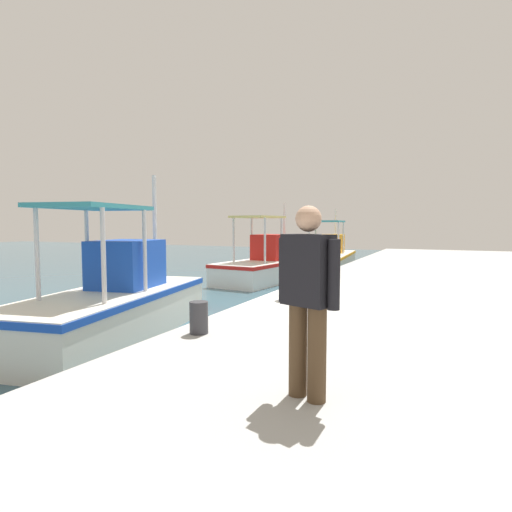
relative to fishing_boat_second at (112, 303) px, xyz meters
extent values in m
cube|color=silver|center=(-0.08, -0.02, -0.22)|extent=(5.50, 2.82, 0.94)
cube|color=#1947B7|center=(-0.08, -0.02, 0.17)|extent=(5.55, 2.87, 0.12)
cube|color=#1947B7|center=(0.56, 0.10, 0.76)|extent=(1.65, 1.38, 1.00)
cylinder|color=silver|center=(-1.12, -0.88, 1.07)|extent=(0.08, 0.08, 1.63)
cylinder|color=silver|center=(-1.36, 0.42, 1.07)|extent=(0.08, 0.08, 1.63)
cylinder|color=silver|center=(0.27, -0.62, 1.07)|extent=(0.08, 0.08, 1.63)
cylinder|color=silver|center=(0.03, 0.68, 1.07)|extent=(0.08, 0.08, 1.63)
cube|color=teal|center=(-0.55, -0.10, 1.93)|extent=(2.34, 1.76, 0.08)
cylinder|color=silver|center=(1.85, 0.35, 1.51)|extent=(0.10, 0.10, 2.52)
torus|color=orange|center=(0.56, 0.73, 0.76)|extent=(0.55, 0.20, 0.54)
cube|color=white|center=(8.84, 0.51, -0.26)|extent=(4.96, 2.52, 0.85)
cube|color=red|center=(8.84, 0.51, 0.08)|extent=(5.00, 2.56, 0.12)
cube|color=red|center=(9.43, 0.44, 0.67)|extent=(1.46, 1.33, 1.02)
cylinder|color=silver|center=(7.69, -0.05, 1.00)|extent=(0.08, 0.08, 1.68)
cylinder|color=silver|center=(7.86, 1.32, 1.00)|extent=(0.08, 0.08, 1.68)
cylinder|color=silver|center=(8.97, -0.20, 1.00)|extent=(0.08, 0.08, 1.68)
cylinder|color=silver|center=(9.13, 1.16, 1.00)|extent=(0.08, 0.08, 1.68)
cube|color=#D8CC72|center=(8.41, 0.56, 1.88)|extent=(2.09, 1.66, 0.08)
cylinder|color=silver|center=(10.61, 0.29, 1.33)|extent=(0.10, 0.10, 2.34)
torus|color=orange|center=(9.43, 1.09, 0.67)|extent=(0.55, 0.16, 0.54)
cube|color=silver|center=(14.74, -0.53, -0.29)|extent=(6.15, 2.57, 0.80)
cube|color=orange|center=(14.74, -0.53, 0.03)|extent=(6.19, 2.61, 0.12)
cube|color=orange|center=(15.49, -0.46, 0.58)|extent=(1.78, 1.37, 0.95)
cylinder|color=silver|center=(13.46, -1.36, 0.90)|extent=(0.08, 0.08, 1.59)
cylinder|color=silver|center=(13.34, 0.07, 0.90)|extent=(0.08, 0.08, 1.59)
cylinder|color=silver|center=(15.07, -1.22, 0.90)|extent=(0.08, 0.08, 1.59)
cylinder|color=silver|center=(14.95, 0.21, 0.90)|extent=(0.08, 0.08, 1.59)
cube|color=teal|center=(14.20, -0.58, 1.74)|extent=(2.55, 1.71, 0.08)
cylinder|color=silver|center=(16.98, -0.33, 1.28)|extent=(0.10, 0.10, 2.33)
cylinder|color=tan|center=(1.18, -3.38, 0.22)|extent=(0.04, 0.04, 0.22)
cylinder|color=tan|center=(1.30, -3.41, 0.22)|extent=(0.04, 0.04, 0.22)
ellipsoid|color=white|center=(1.23, -3.44, 0.47)|extent=(0.47, 0.70, 0.40)
ellipsoid|color=silver|center=(1.24, -3.39, 0.53)|extent=(0.49, 0.62, 0.28)
cylinder|color=white|center=(1.18, -3.62, 0.69)|extent=(0.13, 0.21, 0.27)
sphere|color=white|center=(1.16, -3.70, 0.85)|extent=(0.19, 0.19, 0.16)
cone|color=#F2B272|center=(1.11, -3.90, 0.83)|extent=(0.14, 0.31, 0.07)
cylinder|color=#4C3823|center=(-3.18, -5.22, 0.52)|extent=(0.16, 0.16, 0.81)
cylinder|color=#4C3823|center=(-3.12, -5.03, 0.52)|extent=(0.16, 0.16, 0.81)
cube|color=black|center=(-3.15, -5.13, 1.22)|extent=(0.36, 0.47, 0.60)
cylinder|color=black|center=(-3.24, -5.37, 1.20)|extent=(0.10, 0.10, 0.57)
cylinder|color=black|center=(-3.07, -4.88, 1.20)|extent=(0.10, 0.10, 0.57)
sphere|color=tan|center=(-3.15, -5.13, 1.65)|extent=(0.22, 0.22, 0.22)
cylinder|color=#333338|center=(-1.68, -3.11, 0.33)|extent=(0.25, 0.25, 0.44)
cylinder|color=#333338|center=(3.25, -3.11, 0.30)|extent=(0.26, 0.26, 0.37)
camera|label=1|loc=(-6.59, -6.21, 1.61)|focal=30.02mm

